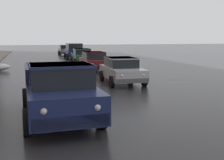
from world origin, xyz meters
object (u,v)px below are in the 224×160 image
object	(u,v)px
pickup_truck_darkblue_approaching_near_lane	(59,90)
sedan_silver_parked_kerbside_close	(122,70)
sedan_grey_at_far_intersection	(66,50)
sedan_maroon_parked_kerbside_mid	(94,61)
suv_darkblue_queued_behind_truck	(74,50)
sedan_green_parked_far_down_block	(82,56)

from	to	relation	value
pickup_truck_darkblue_approaching_near_lane	sedan_silver_parked_kerbside_close	xyz separation A→B (m)	(4.02, 6.11, -0.13)
sedan_grey_at_far_intersection	pickup_truck_darkblue_approaching_near_lane	bearing A→B (deg)	-97.42
sedan_maroon_parked_kerbside_mid	suv_darkblue_queued_behind_truck	size ratio (longest dim) A/B	1.00
sedan_silver_parked_kerbside_close	suv_darkblue_queued_behind_truck	xyz separation A→B (m)	(0.24, 18.78, 0.24)
pickup_truck_darkblue_approaching_near_lane	sedan_silver_parked_kerbside_close	distance (m)	7.31
sedan_silver_parked_kerbside_close	sedan_maroon_parked_kerbside_mid	world-z (taller)	same
sedan_silver_parked_kerbside_close	suv_darkblue_queued_behind_truck	world-z (taller)	suv_darkblue_queued_behind_truck
pickup_truck_darkblue_approaching_near_lane	sedan_maroon_parked_kerbside_mid	distance (m)	13.17
pickup_truck_darkblue_approaching_near_lane	sedan_green_parked_far_down_block	distance (m)	19.35
pickup_truck_darkblue_approaching_near_lane	sedan_grey_at_far_intersection	distance (m)	32.82
pickup_truck_darkblue_approaching_near_lane	sedan_silver_parked_kerbside_close	bearing A→B (deg)	56.62
sedan_maroon_parked_kerbside_mid	sedan_grey_at_far_intersection	xyz separation A→B (m)	(0.32, 19.97, 0.00)
pickup_truck_darkblue_approaching_near_lane	sedan_grey_at_far_intersection	size ratio (longest dim) A/B	1.17
sedan_silver_parked_kerbside_close	suv_darkblue_queued_behind_truck	size ratio (longest dim) A/B	0.93
sedan_green_parked_far_down_block	sedan_grey_at_far_intersection	xyz separation A→B (m)	(0.11, 13.64, 0.00)
sedan_green_parked_far_down_block	suv_darkblue_queued_behind_truck	world-z (taller)	suv_darkblue_queued_behind_truck
sedan_green_parked_far_down_block	sedan_maroon_parked_kerbside_mid	bearing A→B (deg)	-91.89
sedan_green_parked_far_down_block	sedan_grey_at_far_intersection	distance (m)	13.64
sedan_silver_parked_kerbside_close	sedan_maroon_parked_kerbside_mid	size ratio (longest dim) A/B	0.93
sedan_maroon_parked_kerbside_mid	sedan_silver_parked_kerbside_close	bearing A→B (deg)	-89.09
pickup_truck_darkblue_approaching_near_lane	sedan_grey_at_far_intersection	bearing A→B (deg)	82.58
sedan_silver_parked_kerbside_close	suv_darkblue_queued_behind_truck	bearing A→B (deg)	89.26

